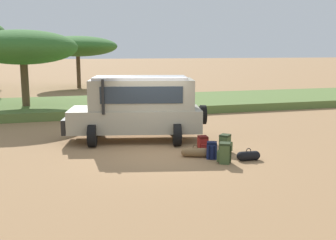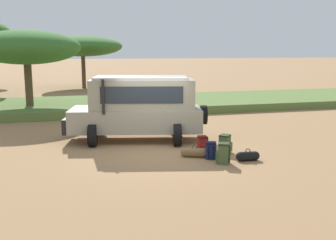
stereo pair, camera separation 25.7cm
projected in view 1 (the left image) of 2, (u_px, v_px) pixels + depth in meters
The scene contains 11 objects.
ground_plane at pixel (159, 152), 13.31m from camera, with size 320.00×320.00×0.00m, color #9E754C.
grass_bank at pixel (112, 105), 23.35m from camera, with size 120.00×7.00×0.44m.
safari_vehicle at pixel (138, 107), 14.87m from camera, with size 5.48×3.42×2.44m.
backpack_beside_front_wheel at pixel (203, 144), 13.27m from camera, with size 0.33×0.45×0.55m.
backpack_cluster_center at pixel (224, 153), 11.95m from camera, with size 0.49×0.46×0.64m.
backpack_near_rear_wheel at pixel (212, 150), 12.47m from camera, with size 0.40×0.43×0.55m.
backpack_outermost at pixel (225, 144), 13.23m from camera, with size 0.49×0.49×0.62m.
duffel_bag_low_black_case at pixel (195, 152), 12.70m from camera, with size 0.86×0.52×0.40m.
duffel_bag_soft_canvas at pixel (248, 156), 12.30m from camera, with size 0.77×0.33×0.39m.
acacia_tree_centre_back at pixel (23, 48), 20.78m from camera, with size 5.73×5.46×4.49m.
acacia_tree_right_mid at pixel (78, 46), 35.61m from camera, with size 7.17×7.53×4.71m.
Camera 1 is at (-3.34, -12.49, 3.39)m, focal length 42.00 mm.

